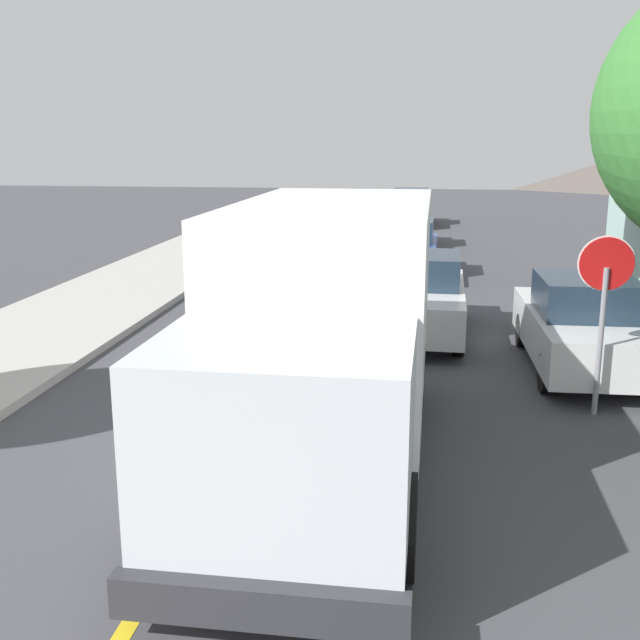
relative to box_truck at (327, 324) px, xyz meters
name	(u,v)px	position (x,y,z in m)	size (l,w,h in m)	color
centre_line_yellow	(267,395)	(-1.23, 2.29, -1.76)	(0.16, 56.00, 0.01)	gold
box_truck	(327,324)	(0.00, 0.00, 0.00)	(2.53, 7.22, 3.20)	white
parked_car_near	(419,297)	(1.13, 6.48, -0.97)	(1.93, 4.45, 1.67)	silver
parked_car_mid	(405,250)	(0.69, 13.24, -0.97)	(1.96, 4.46, 1.67)	#2D4793
parked_car_far	(404,226)	(0.50, 19.51, -0.97)	(1.88, 4.43, 1.67)	#4C564C
parked_car_furthest	(410,208)	(0.63, 26.99, -0.97)	(1.90, 4.44, 1.67)	black
parked_van_across	(582,326)	(3.97, 4.39, -0.97)	(1.84, 4.42, 1.67)	silver
stop_sign	(604,291)	(3.75, 2.11, 0.09)	(0.80, 0.10, 2.65)	gray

